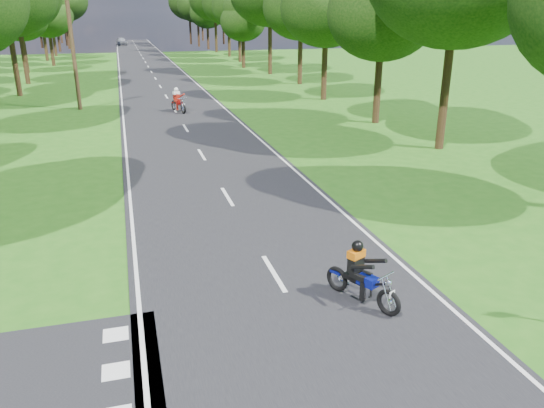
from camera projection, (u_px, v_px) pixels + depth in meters
name	position (u px, v px, depth m)	size (l,w,h in m)	color
ground	(299.00, 316.00, 11.38)	(160.00, 160.00, 0.00)	#225A14
main_road	(151.00, 72.00, 56.60)	(7.00, 140.00, 0.02)	black
road_markings	(151.00, 74.00, 54.86)	(7.40, 140.00, 0.01)	silver
telegraph_pole	(72.00, 46.00, 33.79)	(1.20, 0.26, 8.00)	#382616
rider_near_blue	(363.00, 273.00, 11.63)	(0.58, 1.74, 1.45)	navy
rider_far_red	(178.00, 100.00, 33.91)	(0.62, 1.86, 1.55)	#980E0B
distant_car	(121.00, 41.00, 101.24)	(1.67, 4.16, 1.42)	#B7BABE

